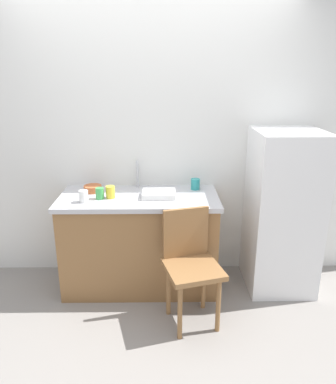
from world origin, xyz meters
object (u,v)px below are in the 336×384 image
cup_white (84,196)px  cup_yellow (110,192)px  terracotta_bowl (93,189)px  cup_teal (195,184)px  dish_tray (159,194)px  refrigerator (282,212)px  cup_green (100,193)px  chair (191,262)px

cup_white → cup_yellow: cup_yellow is taller
terracotta_bowl → cup_teal: cup_teal is taller
dish_tray → cup_yellow: 0.41m
dish_tray → cup_teal: cup_teal is taller
cup_white → cup_yellow: size_ratio=0.96×
cup_teal → cup_white: bearing=-160.7°
refrigerator → terracotta_bowl: refrigerator is taller
cup_green → cup_white: 0.14m
dish_tray → cup_teal: (0.33, 0.21, 0.02)m
cup_teal → cup_green: bearing=-163.1°
cup_white → cup_green: bearing=33.8°
terracotta_bowl → cup_white: bearing=-95.0°
dish_tray → cup_white: 0.62m
refrigerator → cup_white: 1.71m
cup_green → cup_yellow: 0.09m
chair → cup_yellow: (-0.65, 0.45, 0.41)m
refrigerator → cup_green: bearing=-177.3°
chair → cup_yellow: bearing=130.1°
cup_white → cup_teal: bearing=19.3°
terracotta_bowl → cup_green: (0.09, -0.19, 0.02)m
refrigerator → cup_teal: 0.80m
dish_tray → terracotta_bowl: 0.61m
cup_white → cup_yellow: bearing=26.3°
terracotta_bowl → cup_green: cup_green is taller
dish_tray → cup_teal: bearing=32.4°
cup_green → cup_teal: size_ratio=0.98×
refrigerator → cup_yellow: 1.50m
cup_yellow → terracotta_bowl: bearing=136.3°
terracotta_bowl → cup_teal: bearing=3.5°
refrigerator → cup_green: (-1.57, -0.07, 0.20)m
terracotta_bowl → cup_green: bearing=-64.1°
refrigerator → cup_yellow: bearing=-178.0°
cup_green → cup_yellow: cup_yellow is taller
cup_yellow → chair: bearing=-34.5°
chair → cup_yellow: size_ratio=8.63×
cup_white → cup_yellow: (0.20, 0.10, 0.00)m
cup_yellow → cup_teal: 0.77m
refrigerator → chair: refrigerator is taller
cup_yellow → cup_teal: (0.73, 0.23, -0.00)m
chair → dish_tray: dish_tray is taller
dish_tray → cup_green: 0.50m
refrigerator → cup_teal: bearing=166.9°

